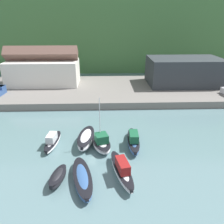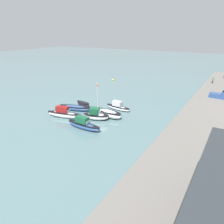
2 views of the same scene
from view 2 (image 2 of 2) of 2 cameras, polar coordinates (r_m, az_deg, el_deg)
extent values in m
plane|color=slate|center=(46.41, -3.08, -1.72)|extent=(320.00, 320.00, 0.00)
cube|color=slate|center=(17.90, 18.88, -25.23)|extent=(17.96, 0.10, 4.19)
ellipsoid|color=white|center=(51.24, 1.66, 1.06)|extent=(2.23, 6.40, 0.95)
ellipsoid|color=black|center=(51.13, 1.67, 1.42)|extent=(2.30, 6.54, 0.12)
cube|color=silver|center=(51.08, 1.39, 2.24)|extent=(1.39, 2.31, 1.14)
cube|color=#8CA5B2|center=(50.45, 2.54, 1.78)|extent=(1.05, 0.21, 0.57)
cube|color=black|center=(52.87, -0.96, 1.91)|extent=(0.39, 0.32, 0.56)
ellipsoid|color=white|center=(46.81, -1.03, -0.44)|extent=(3.03, 6.89, 1.61)
ellipsoid|color=black|center=(46.61, -1.04, 0.21)|extent=(3.14, 7.04, 0.12)
cube|color=black|center=(48.62, -3.95, 0.74)|extent=(0.39, 0.32, 0.56)
ellipsoid|color=silver|center=(45.79, -4.17, -1.19)|extent=(3.79, 5.76, 1.30)
ellipsoid|color=black|center=(45.62, -4.18, -0.66)|extent=(3.91, 5.89, 0.12)
cube|color=#195638|center=(45.41, -4.53, 0.32)|extent=(2.23, 2.29, 1.23)
cube|color=#8CA5B2|center=(45.16, -3.22, -0.01)|extent=(1.56, 0.55, 0.61)
cylinder|color=silver|center=(44.33, -3.81, 3.62)|extent=(0.10, 0.10, 6.78)
ellipsoid|color=#33568E|center=(41.78, -7.32, -3.62)|extent=(1.99, 7.40, 1.18)
ellipsoid|color=black|center=(41.61, -7.35, -3.10)|extent=(2.06, 7.55, 0.12)
cube|color=#195638|center=(41.53, -7.79, -2.01)|extent=(1.38, 2.62, 1.19)
cube|color=#8CA5B2|center=(40.74, -6.23, -2.67)|extent=(1.16, 0.14, 0.60)
cube|color=black|center=(43.86, -10.84, -2.28)|extent=(0.37, 0.29, 0.56)
ellipsoid|color=black|center=(53.75, -7.48, 2.04)|extent=(2.20, 4.21, 1.31)
ellipsoid|color=black|center=(53.60, -7.51, 2.51)|extent=(2.27, 4.30, 0.12)
cube|color=black|center=(55.08, -8.78, 2.72)|extent=(0.41, 0.35, 0.56)
ellipsoid|color=#33568E|center=(51.75, -9.60, 1.07)|extent=(3.70, 7.95, 1.11)
ellipsoid|color=black|center=(51.62, -9.62, 1.47)|extent=(3.82, 8.12, 0.12)
cube|color=black|center=(53.41, -13.10, 1.68)|extent=(0.41, 0.35, 0.56)
ellipsoid|color=silver|center=(47.72, -12.30, -0.73)|extent=(3.29, 8.01, 1.26)
ellipsoid|color=black|center=(47.57, -12.33, -0.24)|extent=(3.39, 8.17, 0.12)
cube|color=maroon|center=(47.49, -12.82, 0.72)|extent=(1.77, 2.94, 1.22)
cube|color=#8CA5B2|center=(46.81, -11.19, 0.31)|extent=(1.07, 0.34, 0.61)
cube|color=black|center=(49.55, -16.05, 0.04)|extent=(0.41, 0.35, 0.56)
cube|color=#2D4C84|center=(61.15, 25.74, 3.89)|extent=(2.32, 3.68, 1.10)
cylinder|color=#232838|center=(77.75, 24.80, 7.16)|extent=(0.32, 0.32, 0.85)
cylinder|color=#4C7A4C|center=(77.57, 24.91, 7.84)|extent=(0.40, 0.40, 1.05)
sphere|color=tan|center=(77.45, 24.98, 8.31)|extent=(0.24, 0.24, 0.24)
sphere|color=orange|center=(73.95, -3.90, 7.09)|extent=(0.74, 0.74, 0.74)
sphere|color=yellow|center=(81.60, 0.23, 8.42)|extent=(0.72, 0.72, 0.72)
camera|label=1|loc=(63.01, -28.10, 19.04)|focal=35.00mm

